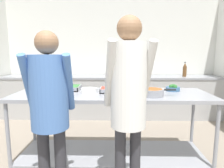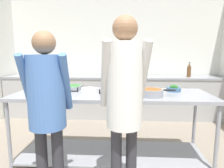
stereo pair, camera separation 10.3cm
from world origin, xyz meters
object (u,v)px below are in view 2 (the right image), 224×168
(water_bottle, at_px, (189,70))
(sauce_pan, at_px, (151,92))
(broccoli_bowl, at_px, (174,89))
(guest_serving_left, at_px, (124,93))
(guest_serving_right, at_px, (47,99))
(serving_tray_vegetables, at_px, (64,87))
(serving_tray_roast, at_px, (115,90))
(plate_stack, at_px, (89,90))

(water_bottle, bearing_deg, sauce_pan, -117.56)
(sauce_pan, relative_size, broccoli_bowl, 2.27)
(guest_serving_left, relative_size, water_bottle, 5.50)
(guest_serving_right, xyz_separation_m, water_bottle, (2.10, 2.58, 0.06))
(guest_serving_right, bearing_deg, serving_tray_vegetables, 97.14)
(broccoli_bowl, distance_m, guest_serving_left, 1.16)
(serving_tray_vegetables, relative_size, guest_serving_right, 0.28)
(serving_tray_vegetables, bearing_deg, broccoli_bowl, -2.20)
(serving_tray_vegetables, height_order, serving_tray_roast, same)
(serving_tray_vegetables, bearing_deg, water_bottle, 36.94)
(plate_stack, xyz_separation_m, broccoli_bowl, (1.11, 0.10, 0.01))
(broccoli_bowl, relative_size, guest_serving_right, 0.11)
(plate_stack, relative_size, guest_serving_left, 0.13)
(sauce_pan, distance_m, guest_serving_right, 1.16)
(serving_tray_vegetables, xyz_separation_m, broccoli_bowl, (1.49, -0.06, 0.01))
(plate_stack, bearing_deg, water_bottle, 44.72)
(plate_stack, bearing_deg, guest_serving_left, -61.78)
(sauce_pan, bearing_deg, broccoli_bowl, 43.74)
(guest_serving_right, bearing_deg, plate_stack, 71.08)
(sauce_pan, bearing_deg, water_bottle, 62.44)
(serving_tray_vegetables, xyz_separation_m, guest_serving_left, (0.83, -1.01, 0.14))
(serving_tray_roast, xyz_separation_m, broccoli_bowl, (0.77, 0.08, 0.01))
(guest_serving_left, bearing_deg, sauce_pan, 63.63)
(broccoli_bowl, height_order, guest_serving_right, guest_serving_right)
(guest_serving_right, height_order, water_bottle, guest_serving_right)
(plate_stack, relative_size, serving_tray_roast, 0.58)
(guest_serving_right, bearing_deg, sauce_pan, 27.50)
(broccoli_bowl, xyz_separation_m, water_bottle, (0.73, 1.72, 0.10))
(serving_tray_roast, bearing_deg, guest_serving_left, -81.84)
(broccoli_bowl, xyz_separation_m, guest_serving_right, (-1.37, -0.86, 0.04))
(serving_tray_roast, xyz_separation_m, guest_serving_left, (0.12, -0.87, 0.14))
(serving_tray_roast, bearing_deg, sauce_pan, -28.66)
(serving_tray_vegetables, height_order, sauce_pan, sauce_pan)
(broccoli_bowl, bearing_deg, serving_tray_vegetables, 177.80)
(sauce_pan, bearing_deg, guest_serving_left, -116.37)
(serving_tray_vegetables, xyz_separation_m, water_bottle, (2.21, 1.67, 0.11))
(guest_serving_left, xyz_separation_m, guest_serving_right, (-0.72, 0.09, -0.09))
(guest_serving_right, bearing_deg, broccoli_bowl, 32.14)
(water_bottle, bearing_deg, broccoli_bowl, -112.96)
(serving_tray_vegetables, distance_m, plate_stack, 0.41)
(serving_tray_vegetables, relative_size, sauce_pan, 1.09)
(serving_tray_roast, distance_m, sauce_pan, 0.50)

